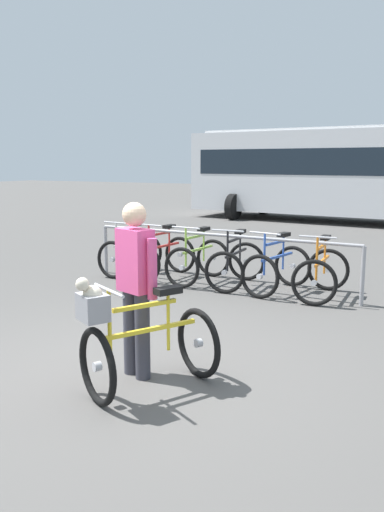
# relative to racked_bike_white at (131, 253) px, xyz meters

# --- Properties ---
(ground_plane) EXTENTS (80.00, 80.00, 0.00)m
(ground_plane) POSITION_rel_racked_bike_white_xyz_m (2.54, -3.78, -0.37)
(ground_plane) COLOR #514F4C
(bike_rack_rail) EXTENTS (4.61, 0.27, 0.88)m
(bike_rack_rail) POSITION_rel_racked_bike_white_xyz_m (1.84, -0.26, 0.33)
(bike_rack_rail) COLOR #99999E
(bike_rack_rail) RESTS_ON ground
(racked_bike_white) EXTENTS (0.74, 1.15, 0.97)m
(racked_bike_white) POSITION_rel_racked_bike_white_xyz_m (0.00, 0.00, 0.00)
(racked_bike_white) COLOR black
(racked_bike_white) RESTS_ON ground
(racked_bike_red) EXTENTS (0.78, 1.16, 0.97)m
(racked_bike_red) POSITION_rel_racked_bike_white_xyz_m (0.70, -0.03, 0.00)
(racked_bike_red) COLOR black
(racked_bike_red) RESTS_ON ground
(racked_bike_lime) EXTENTS (0.74, 1.16, 0.98)m
(racked_bike_lime) POSITION_rel_racked_bike_white_xyz_m (1.40, -0.06, 0.00)
(racked_bike_lime) COLOR black
(racked_bike_lime) RESTS_ON ground
(racked_bike_black) EXTENTS (0.71, 1.11, 0.97)m
(racked_bike_black) POSITION_rel_racked_bike_white_xyz_m (2.10, -0.10, 0.00)
(racked_bike_black) COLOR black
(racked_bike_black) RESTS_ON ground
(racked_bike_blue) EXTENTS (0.86, 1.22, 0.98)m
(racked_bike_blue) POSITION_rel_racked_bike_white_xyz_m (2.80, -0.13, 0.00)
(racked_bike_blue) COLOR black
(racked_bike_blue) RESTS_ON ground
(racked_bike_orange) EXTENTS (0.70, 1.14, 0.98)m
(racked_bike_orange) POSITION_rel_racked_bike_white_xyz_m (3.50, -0.16, 0.00)
(racked_bike_orange) COLOR black
(racked_bike_orange) RESTS_ON ground
(featured_bicycle) EXTENTS (1.09, 1.26, 1.09)m
(featured_bicycle) POSITION_rel_racked_bike_white_xyz_m (2.90, -4.21, 0.12)
(featured_bicycle) COLOR black
(featured_bicycle) RESTS_ON ground
(person_with_featured_bike) EXTENTS (0.50, 0.30, 1.64)m
(person_with_featured_bike) POSITION_rel_racked_bike_white_xyz_m (2.68, -3.89, 0.54)
(person_with_featured_bike) COLOR #383842
(person_with_featured_bike) RESTS_ON ground
(bus_distant) EXTENTS (10.19, 4.00, 3.08)m
(bus_distant) POSITION_rel_racked_bike_white_xyz_m (1.45, 10.20, 1.37)
(bus_distant) COLOR silver
(bus_distant) RESTS_ON ground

